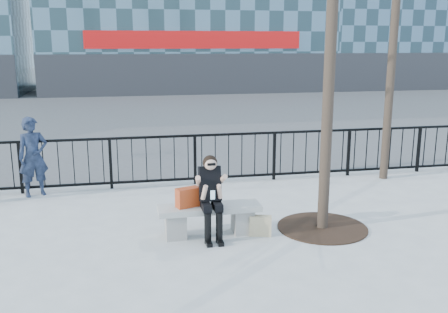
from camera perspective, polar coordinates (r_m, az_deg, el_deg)
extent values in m
plane|color=#A4A39E|center=(8.19, -1.65, -8.88)|extent=(120.00, 120.00, 0.00)
cube|color=#474747|center=(22.74, -8.16, 5.09)|extent=(60.00, 23.00, 0.01)
cube|color=black|center=(10.76, -4.42, 2.36)|extent=(14.00, 0.05, 0.05)
cube|color=black|center=(10.97, -4.34, -2.57)|extent=(14.00, 0.05, 0.05)
cube|color=#2D2D30|center=(29.83, -3.23, 9.33)|extent=(18.00, 0.08, 2.40)
cube|color=#B00B0B|center=(29.71, -3.26, 13.18)|extent=(12.60, 0.12, 1.00)
cylinder|color=black|center=(11.65, 18.94, 14.49)|extent=(0.18, 0.18, 7.00)
cylinder|color=black|center=(8.61, 11.16, -7.95)|extent=(1.50, 1.50, 0.02)
cube|color=gray|center=(8.05, -5.55, -7.81)|extent=(0.32, 0.38, 0.40)
cube|color=gray|center=(8.23, 2.15, -7.30)|extent=(0.32, 0.38, 0.40)
cube|color=gray|center=(8.04, -1.67, -5.93)|extent=(1.65, 0.46, 0.09)
cube|color=#AE3815|center=(7.95, -4.15, -4.68)|extent=(0.41, 0.29, 0.31)
cube|color=beige|center=(8.10, 4.18, -7.90)|extent=(0.37, 0.22, 0.33)
imported|color=black|center=(10.70, -20.98, -0.03)|extent=(0.69, 0.59, 1.61)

